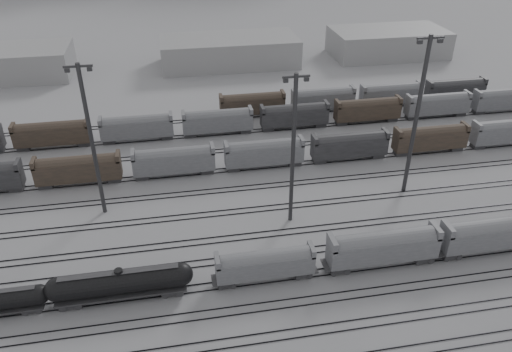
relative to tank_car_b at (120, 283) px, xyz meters
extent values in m
plane|color=#A3A3A7|center=(17.21, -1.00, -2.69)|extent=(900.00, 900.00, 0.00)
cube|color=black|center=(17.21, -10.72, -2.61)|extent=(220.00, 0.07, 0.16)
cube|color=black|center=(17.21, -9.28, -2.61)|extent=(220.00, 0.07, 0.16)
cube|color=black|center=(17.21, -5.72, -2.61)|extent=(220.00, 0.07, 0.16)
cube|color=black|center=(17.21, -4.28, -2.61)|extent=(220.00, 0.07, 0.16)
cube|color=black|center=(17.21, -0.72, -2.61)|extent=(220.00, 0.07, 0.16)
cube|color=black|center=(17.21, 0.72, -2.61)|extent=(220.00, 0.07, 0.16)
cube|color=black|center=(17.21, 4.28, -2.61)|extent=(220.00, 0.07, 0.16)
cube|color=black|center=(17.21, 5.72, -2.61)|extent=(220.00, 0.07, 0.16)
cube|color=black|center=(17.21, 9.28, -2.61)|extent=(220.00, 0.07, 0.16)
cube|color=black|center=(17.21, 10.72, -2.61)|extent=(220.00, 0.07, 0.16)
cube|color=black|center=(17.21, 16.28, -2.61)|extent=(220.00, 0.07, 0.16)
cube|color=black|center=(17.21, 17.72, -2.61)|extent=(220.00, 0.07, 0.16)
cube|color=black|center=(17.21, 23.28, -2.61)|extent=(220.00, 0.07, 0.16)
cube|color=black|center=(17.21, 24.72, -2.61)|extent=(220.00, 0.07, 0.16)
cube|color=black|center=(17.21, 30.28, -2.61)|extent=(220.00, 0.07, 0.16)
cube|color=black|center=(17.21, 31.72, -2.61)|extent=(220.00, 0.07, 0.16)
cube|color=black|center=(17.21, 38.28, -2.61)|extent=(220.00, 0.07, 0.16)
cube|color=black|center=(17.21, 39.72, -2.61)|extent=(220.00, 0.07, 0.16)
cube|color=black|center=(17.21, 46.28, -2.61)|extent=(220.00, 0.07, 0.16)
cube|color=black|center=(17.21, 47.72, -2.61)|extent=(220.00, 0.07, 0.16)
cube|color=black|center=(17.21, 54.28, -2.61)|extent=(220.00, 0.07, 0.16)
cube|color=black|center=(17.21, 55.72, -2.61)|extent=(220.00, 0.07, 0.16)
cube|color=#252527|center=(-11.24, 0.00, -2.19)|extent=(2.36, 1.90, 0.63)
sphere|color=black|center=(-10.11, 0.00, -0.29)|extent=(2.63, 2.63, 2.63)
cube|color=#252527|center=(-6.50, 0.00, -2.10)|extent=(2.81, 2.27, 0.76)
cube|color=#252527|center=(6.50, 0.00, -2.10)|extent=(2.81, 2.27, 0.76)
cube|color=#252527|center=(0.00, 0.00, -1.56)|extent=(16.78, 2.92, 0.27)
cylinder|color=black|center=(0.00, 0.00, 0.18)|extent=(15.70, 3.14, 3.14)
sphere|color=black|center=(-7.85, 0.00, 0.18)|extent=(3.14, 3.14, 3.14)
sphere|color=black|center=(7.85, 0.00, 0.18)|extent=(3.14, 3.14, 3.14)
cylinder|color=black|center=(0.00, 0.00, 1.91)|extent=(1.08, 1.08, 0.54)
cube|color=#252527|center=(0.00, 0.00, 1.80)|extent=(15.16, 0.97, 0.06)
cube|color=#252527|center=(13.77, 0.00, -2.20)|extent=(2.33, 1.88, 0.63)
cube|color=#252527|center=(24.52, 0.00, -2.20)|extent=(2.33, 1.88, 0.63)
cube|color=slate|center=(19.14, 0.00, -0.09)|extent=(13.44, 2.69, 2.87)
cylinder|color=slate|center=(19.14, 0.00, 0.98)|extent=(12.18, 2.60, 2.60)
cube|color=slate|center=(12.69, 0.00, 1.70)|extent=(0.63, 2.69, 1.25)
cube|color=slate|center=(25.59, 0.00, 1.70)|extent=(0.63, 2.69, 1.25)
cone|color=#252527|center=(19.14, 0.00, -1.84)|extent=(2.15, 2.15, 0.81)
cube|color=#252527|center=(29.73, 0.00, -2.11)|extent=(2.74, 2.21, 0.74)
cube|color=#252527|center=(42.38, 0.00, -2.11)|extent=(2.74, 2.21, 0.74)
cube|color=slate|center=(36.06, 0.00, 0.36)|extent=(15.81, 3.16, 3.37)
cylinder|color=slate|center=(36.06, 0.00, 1.63)|extent=(14.34, 3.06, 3.06)
cube|color=slate|center=(28.47, 0.00, 2.47)|extent=(0.74, 3.16, 1.48)
cube|color=slate|center=(43.65, 0.00, 2.47)|extent=(0.74, 3.16, 1.48)
cone|color=#252527|center=(36.06, 0.00, -1.69)|extent=(2.53, 2.53, 0.95)
cube|color=#252527|center=(46.78, 0.00, -2.12)|extent=(2.70, 2.18, 0.73)
cube|color=slate|center=(53.01, 0.00, 0.32)|extent=(15.58, 3.12, 3.32)
cylinder|color=slate|center=(53.01, 0.00, 1.57)|extent=(14.12, 3.01, 3.01)
cube|color=slate|center=(45.54, 0.00, 2.40)|extent=(0.73, 3.12, 1.45)
cone|color=#252527|center=(53.01, 0.00, -1.71)|extent=(2.49, 2.49, 0.93)
cylinder|color=#343436|center=(-3.85, 21.06, 10.05)|extent=(0.65, 0.65, 25.48)
cube|color=#343436|center=(-3.85, 21.06, 22.28)|extent=(4.08, 0.31, 0.31)
cube|color=#343436|center=(-5.37, 21.06, 21.77)|extent=(0.71, 0.51, 0.51)
cube|color=#343436|center=(-2.32, 21.06, 21.77)|extent=(0.71, 0.51, 0.51)
cylinder|color=#343436|center=(26.00, 13.23, 9.68)|extent=(0.63, 0.63, 24.75)
cube|color=#343436|center=(26.00, 13.23, 21.57)|extent=(3.96, 0.30, 0.30)
cube|color=#343436|center=(24.52, 13.23, 21.07)|extent=(0.69, 0.50, 0.50)
cube|color=#343436|center=(27.49, 13.23, 21.07)|extent=(0.69, 0.50, 0.50)
cylinder|color=#343436|center=(48.05, 18.24, 11.18)|extent=(0.71, 0.71, 27.74)
cube|color=#343436|center=(48.05, 18.24, 24.49)|extent=(4.44, 0.33, 0.33)
cube|color=#343436|center=(46.39, 18.24, 23.94)|extent=(0.78, 0.55, 0.55)
cube|color=#343436|center=(49.72, 18.24, 23.94)|extent=(0.78, 0.55, 0.55)
cube|color=#4A3B2F|center=(-8.79, 31.00, 0.11)|extent=(15.00, 3.00, 5.60)
cube|color=slate|center=(8.21, 31.00, 0.11)|extent=(15.00, 3.00, 5.60)
cube|color=slate|center=(25.21, 31.00, 0.11)|extent=(15.00, 3.00, 5.60)
cube|color=#252527|center=(42.21, 31.00, 0.11)|extent=(15.00, 3.00, 5.60)
cube|color=#4A3B2F|center=(59.21, 31.00, 0.11)|extent=(15.00, 3.00, 5.60)
cube|color=slate|center=(76.21, 31.00, 0.11)|extent=(15.00, 3.00, 5.60)
cube|color=#4A3B2F|center=(-15.79, 47.00, 0.11)|extent=(15.00, 3.00, 5.60)
cube|color=slate|center=(1.21, 47.00, 0.11)|extent=(15.00, 3.00, 5.60)
cube|color=slate|center=(18.21, 47.00, 0.11)|extent=(15.00, 3.00, 5.60)
cube|color=#252527|center=(35.21, 47.00, 0.11)|extent=(15.00, 3.00, 5.60)
cube|color=#4A3B2F|center=(52.21, 47.00, 0.11)|extent=(15.00, 3.00, 5.60)
cube|color=slate|center=(69.21, 47.00, 0.11)|extent=(15.00, 3.00, 5.60)
cube|color=slate|center=(86.21, 47.00, 0.11)|extent=(15.00, 3.00, 5.60)
cube|color=#4A3B2F|center=(27.21, 55.00, 0.11)|extent=(15.00, 3.00, 5.60)
cube|color=slate|center=(44.21, 55.00, 0.11)|extent=(15.00, 3.00, 5.60)
cube|color=slate|center=(61.21, 55.00, 0.11)|extent=(15.00, 3.00, 5.60)
cube|color=#252527|center=(78.21, 55.00, 0.11)|extent=(15.00, 3.00, 5.60)
cube|color=gray|center=(27.21, 94.00, 1.31)|extent=(40.00, 18.00, 8.00)
cube|color=gray|center=(77.21, 94.00, 1.31)|extent=(35.00, 18.00, 8.00)
camera|label=1|loc=(8.47, -50.85, 44.94)|focal=35.00mm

